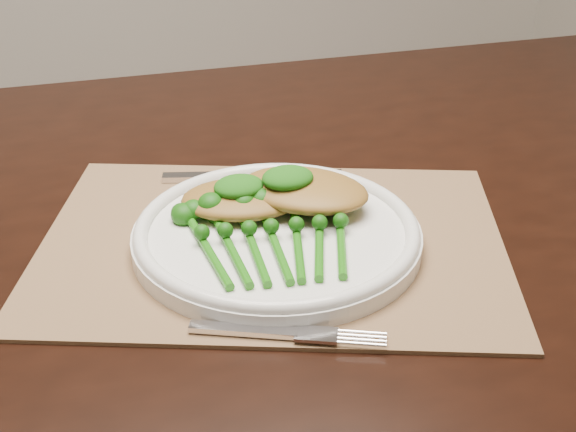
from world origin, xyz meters
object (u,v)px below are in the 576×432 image
object	(u,v)px
placemat	(273,242)
broccolini_bundle	(275,245)
chicken_fillet_left	(242,199)
dinner_plate	(277,233)

from	to	relation	value
placemat	broccolini_bundle	size ratio (longest dim) A/B	2.45
placemat	chicken_fillet_left	world-z (taller)	chicken_fillet_left
chicken_fillet_left	broccolini_bundle	bearing A→B (deg)	-70.40
placemat	dinner_plate	world-z (taller)	dinner_plate
dinner_plate	broccolini_bundle	distance (m)	0.04
dinner_plate	chicken_fillet_left	xyz separation A→B (m)	(-0.02, 0.05, 0.02)
placemat	broccolini_bundle	world-z (taller)	broccolini_bundle
chicken_fillet_left	dinner_plate	bearing A→B (deg)	-54.33
chicken_fillet_left	broccolini_bundle	xyz separation A→B (m)	(0.01, -0.09, -0.01)
placemat	broccolini_bundle	bearing A→B (deg)	-82.65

